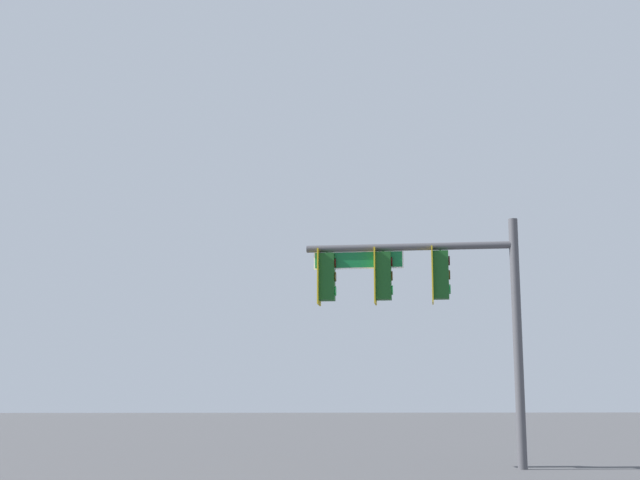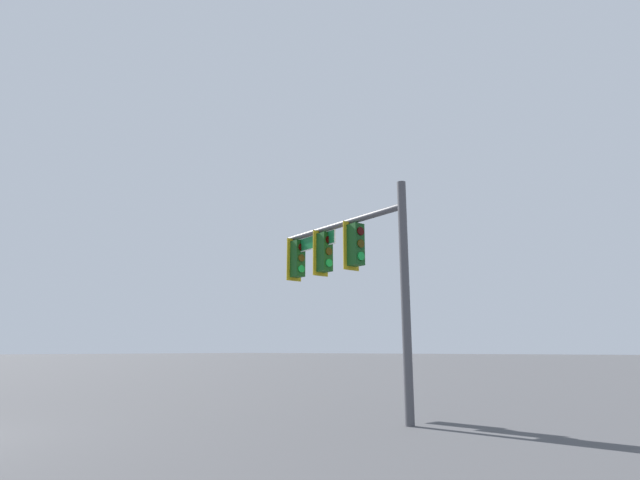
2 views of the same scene
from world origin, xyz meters
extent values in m
cylinder|color=#47474C|center=(-6.36, -8.43, 2.79)|extent=(0.21, 0.21, 5.59)
cylinder|color=#47474C|center=(-4.04, -8.99, 4.99)|extent=(4.68, 1.28, 0.17)
cube|color=gold|center=(-4.55, -8.87, 4.32)|extent=(0.15, 0.51, 1.30)
cube|color=#144719|center=(-4.74, -8.82, 4.32)|extent=(0.42, 0.40, 1.10)
cylinder|color=#144719|center=(-4.74, -8.82, 4.93)|extent=(0.04, 0.04, 0.12)
cylinder|color=#340503|center=(-4.93, -8.78, 4.65)|extent=(0.08, 0.22, 0.22)
cylinder|color=#392D05|center=(-4.93, -8.78, 4.32)|extent=(0.08, 0.22, 0.22)
cylinder|color=green|center=(-4.93, -8.78, 3.99)|extent=(0.08, 0.22, 0.22)
cube|color=gold|center=(-3.28, -9.18, 4.32)|extent=(0.15, 0.51, 1.30)
cube|color=#144719|center=(-3.46, -9.13, 4.32)|extent=(0.42, 0.40, 1.10)
cylinder|color=#144719|center=(-3.46, -9.13, 4.93)|extent=(0.04, 0.04, 0.12)
cylinder|color=#340503|center=(-3.65, -9.08, 4.65)|extent=(0.08, 0.22, 0.22)
cylinder|color=#392D05|center=(-3.65, -9.08, 4.32)|extent=(0.08, 0.22, 0.22)
cylinder|color=green|center=(-3.65, -9.08, 3.99)|extent=(0.08, 0.22, 0.22)
cube|color=gold|center=(-2.00, -9.48, 4.32)|extent=(0.15, 0.51, 1.30)
cube|color=#144719|center=(-2.18, -9.44, 4.32)|extent=(0.42, 0.40, 1.10)
cylinder|color=#144719|center=(-2.18, -9.44, 4.93)|extent=(0.04, 0.04, 0.12)
cylinder|color=#340503|center=(-2.38, -9.39, 4.65)|extent=(0.08, 0.22, 0.22)
cylinder|color=#392D05|center=(-2.38, -9.39, 4.32)|extent=(0.08, 0.22, 0.22)
cylinder|color=green|center=(-2.38, -9.39, 3.99)|extent=(0.08, 0.22, 0.22)
cube|color=#0F602D|center=(-2.90, -9.27, 4.71)|extent=(1.98, 0.52, 0.36)
cube|color=white|center=(-2.90, -9.27, 4.71)|extent=(2.04, 0.51, 0.42)
camera|label=1|loc=(0.27, 10.94, 1.34)|focal=50.00mm
camera|label=2|loc=(-11.97, 1.75, 1.62)|focal=28.00mm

